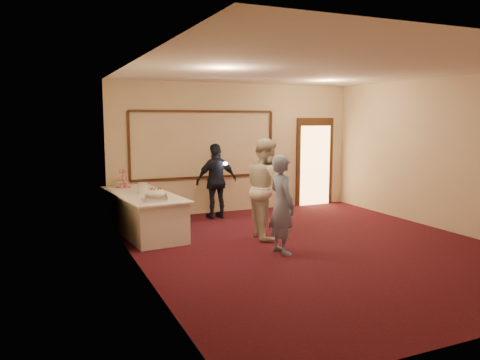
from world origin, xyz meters
name	(u,v)px	position (x,y,z in m)	size (l,w,h in m)	color
floor	(316,247)	(0.00, 0.00, 0.00)	(7.00, 7.00, 0.00)	black
room_walls	(319,129)	(0.00, 0.00, 2.03)	(6.04, 7.04, 3.02)	beige
wall_molding	(204,144)	(-0.80, 3.47, 1.60)	(3.45, 0.04, 1.55)	#381A10
doorway	(315,162)	(2.15, 3.45, 1.08)	(1.05, 0.07, 2.20)	#381A10
buffet_table	(143,213)	(-2.50, 2.20, 0.39)	(1.27, 2.68, 0.77)	silver
pavlova_tray	(156,195)	(-2.44, 1.38, 0.85)	(0.47, 0.59, 0.20)	#B2B4B9
cupcake_stand	(123,180)	(-2.70, 3.13, 0.92)	(0.29, 0.29, 0.42)	#E1447D
plate_stack_a	(143,189)	(-2.50, 2.17, 0.85)	(0.20, 0.20, 0.17)	white
plate_stack_b	(143,187)	(-2.41, 2.57, 0.85)	(0.18, 0.18, 0.15)	white
tart	(156,194)	(-2.32, 1.85, 0.80)	(0.31, 0.31, 0.06)	white
man	(282,205)	(-0.72, -0.07, 0.81)	(0.59, 0.39, 1.62)	#7D95CB
woman	(266,188)	(-0.48, 0.96, 0.92)	(0.90, 0.70, 1.84)	silver
guest	(216,181)	(-0.73, 2.89, 0.83)	(0.97, 0.40, 1.65)	black
camera_flash	(225,163)	(-0.61, 2.67, 1.23)	(0.07, 0.04, 0.05)	white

